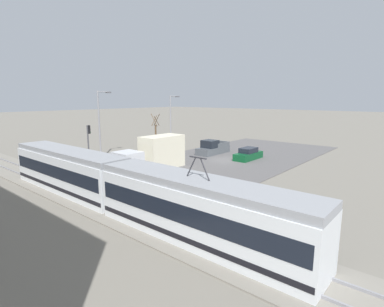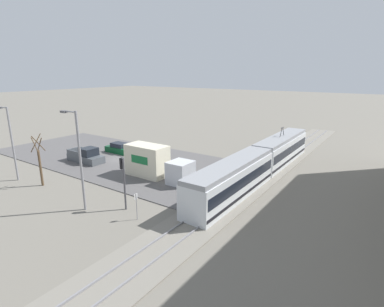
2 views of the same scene
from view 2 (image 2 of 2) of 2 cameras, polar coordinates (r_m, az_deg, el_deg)
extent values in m
plane|color=slate|center=(41.59, -13.57, -1.00)|extent=(320.00, 320.00, 0.00)
cube|color=#565454|center=(41.58, -13.57, -0.94)|extent=(16.09, 38.01, 0.08)
cube|color=gray|center=(31.04, 10.01, -6.33)|extent=(74.58, 4.40, 0.08)
cube|color=gray|center=(31.28, 8.82, -5.89)|extent=(73.09, 0.10, 0.14)
cube|color=gray|center=(30.74, 11.24, -6.40)|extent=(73.09, 0.10, 0.14)
cube|color=silver|center=(40.14, 16.53, 0.52)|extent=(13.29, 2.69, 2.96)
cube|color=black|center=(40.05, 16.57, 1.00)|extent=(12.89, 2.72, 0.99)
cube|color=black|center=(40.37, 16.43, -0.74)|extent=(13.16, 2.73, 0.28)
cube|color=gray|center=(39.76, 16.71, 2.87)|extent=(13.29, 2.47, 0.42)
cube|color=silver|center=(28.00, 7.60, -5.33)|extent=(13.29, 2.69, 2.96)
cube|color=black|center=(27.88, 7.63, -4.65)|extent=(12.89, 2.72, 0.99)
cube|color=black|center=(28.33, 7.54, -7.06)|extent=(13.16, 2.73, 0.28)
cube|color=gray|center=(27.45, 7.73, -2.03)|extent=(13.29, 2.47, 0.42)
cylinder|color=#2D2D33|center=(40.03, 17.00, 4.04)|extent=(0.66, 0.07, 1.15)
cylinder|color=#2D2D33|center=(39.19, 16.59, 3.84)|extent=(0.66, 0.07, 1.15)
cube|color=#2D2D33|center=(39.51, 16.86, 4.73)|extent=(1.10, 0.08, 0.06)
cube|color=silver|center=(31.09, -2.22, -3.66)|extent=(2.43, 2.24, 2.37)
cube|color=beige|center=(33.77, -8.54, -1.28)|extent=(2.43, 4.77, 3.49)
cube|color=#196B38|center=(32.83, -10.01, -1.19)|extent=(0.02, 2.38, 0.87)
cube|color=#4C5156|center=(41.19, -19.57, -0.84)|extent=(2.06, 5.24, 0.93)
cube|color=black|center=(40.37, -19.07, 0.31)|extent=(1.90, 1.78, 1.00)
cube|color=#4C5156|center=(41.37, -21.61, 0.09)|extent=(0.12, 2.62, 0.54)
cube|color=#4C5156|center=(42.41, -19.51, 0.64)|extent=(0.12, 2.62, 0.54)
cube|color=#4C5156|center=(43.02, -21.64, 0.64)|extent=(1.90, 0.21, 0.54)
cube|color=red|center=(42.78, -22.52, -0.16)|extent=(0.14, 0.04, 0.18)
cube|color=#0C4723|center=(44.37, -13.61, 0.68)|extent=(1.75, 4.44, 0.84)
cube|color=black|center=(44.20, -13.67, 1.59)|extent=(1.51, 2.31, 0.61)
cylinder|color=#47474C|center=(25.76, -12.74, -5.75)|extent=(0.16, 0.16, 4.55)
cube|color=black|center=(25.31, -13.25, -1.85)|extent=(0.28, 0.22, 0.95)
sphere|color=#390606|center=(25.31, -13.48, -1.11)|extent=(0.18, 0.18, 0.18)
sphere|color=#3C2C06|center=(25.40, -13.44, -1.81)|extent=(0.18, 0.18, 0.18)
sphere|color=green|center=(25.49, -13.39, -2.49)|extent=(0.18, 0.18, 0.18)
cylinder|color=brown|center=(34.21, -26.89, -2.49)|extent=(0.24, 0.24, 3.77)
cylinder|color=brown|center=(33.49, -27.77, 1.45)|extent=(0.09, 1.05, 1.44)
cylinder|color=brown|center=(33.36, -27.22, 1.70)|extent=(1.26, 0.09, 1.75)
cylinder|color=brown|center=(33.72, -27.03, 1.63)|extent=(0.09, 1.05, 1.44)
cylinder|color=brown|center=(33.80, -27.63, 1.81)|extent=(1.26, 0.09, 1.75)
cylinder|color=gray|center=(36.71, -30.99, 1.47)|extent=(0.20, 0.20, 7.93)
cylinder|color=gray|center=(36.87, -32.34, 7.43)|extent=(0.12, 1.60, 0.12)
cube|color=#515156|center=(37.56, -32.79, 7.38)|extent=(0.36, 0.60, 0.18)
cylinder|color=gray|center=(26.09, -20.44, -1.59)|extent=(0.20, 0.20, 8.42)
cylinder|color=gray|center=(25.94, -22.31, 7.40)|extent=(0.12, 1.60, 0.12)
cube|color=#515156|center=(26.58, -23.21, 7.34)|extent=(0.36, 0.60, 0.18)
cylinder|color=gray|center=(24.27, -10.50, -9.97)|extent=(0.06, 0.06, 2.20)
cube|color=white|center=(23.93, -10.65, -8.04)|extent=(0.32, 0.02, 0.44)
cube|color=red|center=(23.94, -10.67, -8.04)|extent=(0.31, 0.01, 0.10)
camera|label=1|loc=(46.74, 34.76, 7.97)|focal=28.00mm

